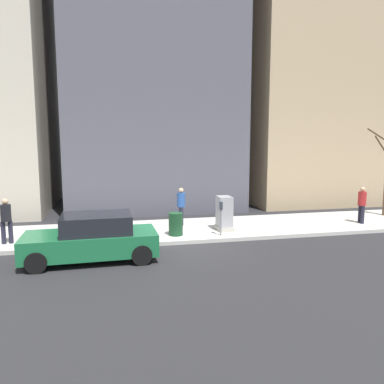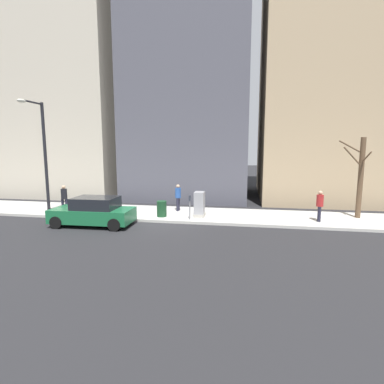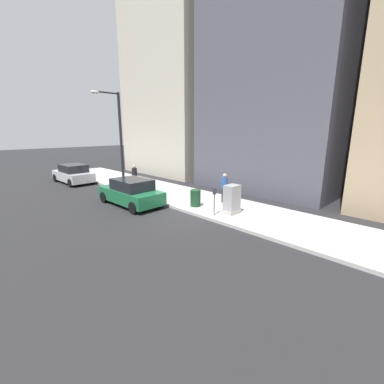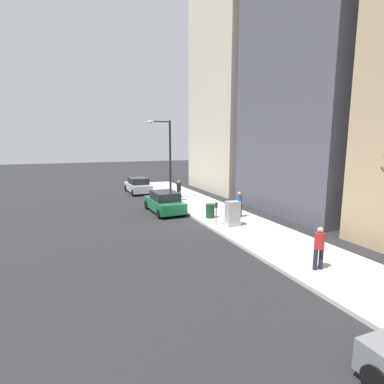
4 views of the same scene
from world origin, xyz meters
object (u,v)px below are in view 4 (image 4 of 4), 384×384
parked_car_green (164,202)px  pedestrian_far_corner (179,189)px  parking_meter (216,211)px  office_tower_right (250,57)px  utility_box (233,214)px  streetlamp (167,153)px  pedestrian_near_meter (319,246)px  trash_bin (210,211)px  pedestrian_midblock (239,203)px  parked_car_silver (138,185)px

parked_car_green → pedestrian_far_corner: (2.20, 3.11, 0.35)m
parking_meter → office_tower_right: (9.80, 12.28, 12.38)m
pedestrian_far_corner → parked_car_green: bearing=134.3°
parked_car_green → utility_box: utility_box is taller
utility_box → streetlamp: streetlamp is taller
streetlamp → pedestrian_near_meter: size_ratio=3.92×
parked_car_green → pedestrian_near_meter: pedestrian_near_meter is taller
trash_bin → pedestrian_near_meter: (0.37, -8.63, 0.49)m
parking_meter → streetlamp: size_ratio=0.21×
trash_bin → office_tower_right: office_tower_right is taller
parking_meter → pedestrian_midblock: size_ratio=0.81×
trash_bin → pedestrian_near_meter: bearing=-87.5°
utility_box → trash_bin: utility_box is taller
pedestrian_far_corner → office_tower_right: (9.24, 4.35, 12.27)m
office_tower_right → parked_car_green: bearing=-146.9°
pedestrian_midblock → office_tower_right: size_ratio=0.06×
pedestrian_near_meter → pedestrian_midblock: (1.41, 8.07, 0.00)m
parked_car_green → pedestrian_far_corner: bearing=53.3°
parking_meter → pedestrian_midblock: 2.52m
trash_bin → utility_box: bearing=-79.4°
parked_car_green → office_tower_right: office_tower_right is taller
parking_meter → pedestrian_midblock: (2.23, 1.17, 0.11)m
pedestrian_midblock → pedestrian_near_meter: bearing=81.9°
parked_car_green → parked_car_silver: bearing=88.3°
trash_bin → pedestrian_midblock: bearing=-17.4°
parked_car_silver → streetlamp: bearing=-76.1°
pedestrian_far_corner → pedestrian_midblock: bearing=-176.6°
pedestrian_far_corner → utility_box: bearing=171.5°
parked_car_green → parking_meter: bearing=-72.7°
office_tower_right → streetlamp: bearing=-160.2°
pedestrian_far_corner → office_tower_right: bearing=-75.2°
pedestrian_near_meter → pedestrian_far_corner: (-0.26, 14.84, 0.00)m
utility_box → streetlamp: size_ratio=0.22×
parking_meter → pedestrian_far_corner: (0.57, 7.93, 0.11)m
trash_bin → pedestrian_far_corner: pedestrian_far_corner is taller
utility_box → streetlamp: bearing=96.4°
parked_car_silver → pedestrian_near_meter: 20.74m
trash_bin → office_tower_right: bearing=48.4°
parked_car_silver → pedestrian_far_corner: 6.16m
parked_car_green → streetlamp: 5.27m
parked_car_silver → pedestrian_far_corner: size_ratio=2.56×
pedestrian_near_meter → pedestrian_far_corner: same height
parked_car_green → parking_meter: (1.63, -4.83, 0.24)m
parked_car_silver → pedestrian_midblock: bearing=-74.9°
pedestrian_midblock → trash_bin: bearing=-15.6°
parked_car_green → parked_car_silver: same height
parking_meter → pedestrian_far_corner: pedestrian_far_corner is taller
streetlamp → pedestrian_midblock: (2.40, -7.52, -2.93)m
parked_car_green → office_tower_right: 18.59m
parking_meter → streetlamp: bearing=91.1°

